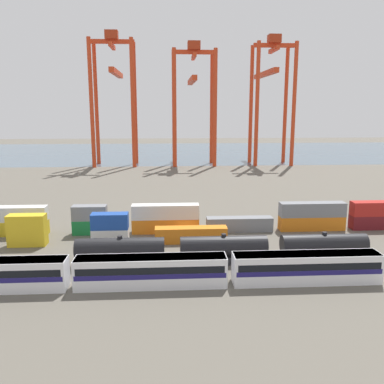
{
  "coord_description": "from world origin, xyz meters",
  "views": [
    {
      "loc": [
        -3.07,
        -69.0,
        22.02
      ],
      "look_at": [
        2.17,
        16.79,
        4.65
      ],
      "focal_mm": 38.36,
      "sensor_mm": 36.0,
      "label": 1
    }
  ],
  "objects_px": {
    "shipping_container_8": "(90,227)",
    "shipping_container_13": "(311,223)",
    "shipping_container_1": "(28,238)",
    "gantry_crane_central": "(193,92)",
    "passenger_train": "(151,270)",
    "gantry_crane_east": "(271,88)",
    "shipping_container_6": "(13,228)",
    "gantry_crane_west": "(114,87)",
    "freight_tank_row": "(224,249)"
  },
  "relations": [
    {
      "from": "freight_tank_row",
      "to": "gantry_crane_central",
      "type": "xyz_separation_m",
      "value": [
        2.76,
        110.8,
        26.61
      ]
    },
    {
      "from": "shipping_container_1",
      "to": "shipping_container_8",
      "type": "distance_m",
      "value": 10.82
    },
    {
      "from": "shipping_container_8",
      "to": "freight_tank_row",
      "type": "bearing_deg",
      "value": -35.38
    },
    {
      "from": "freight_tank_row",
      "to": "shipping_container_13",
      "type": "bearing_deg",
      "value": 39.98
    },
    {
      "from": "shipping_container_1",
      "to": "gantry_crane_east",
      "type": "relative_size",
      "value": 0.12
    },
    {
      "from": "gantry_crane_east",
      "to": "shipping_container_13",
      "type": "bearing_deg",
      "value": -99.11
    },
    {
      "from": "passenger_train",
      "to": "freight_tank_row",
      "type": "height_order",
      "value": "freight_tank_row"
    },
    {
      "from": "shipping_container_6",
      "to": "gantry_crane_west",
      "type": "height_order",
      "value": "gantry_crane_west"
    },
    {
      "from": "freight_tank_row",
      "to": "shipping_container_1",
      "type": "height_order",
      "value": "freight_tank_row"
    },
    {
      "from": "shipping_container_1",
      "to": "gantry_crane_east",
      "type": "bearing_deg",
      "value": 57.33
    },
    {
      "from": "shipping_container_6",
      "to": "shipping_container_13",
      "type": "relative_size",
      "value": 1.0
    },
    {
      "from": "freight_tank_row",
      "to": "gantry_crane_west",
      "type": "relative_size",
      "value": 0.83
    },
    {
      "from": "passenger_train",
      "to": "gantry_crane_west",
      "type": "bearing_deg",
      "value": 98.76
    },
    {
      "from": "shipping_container_6",
      "to": "shipping_container_8",
      "type": "relative_size",
      "value": 2.0
    },
    {
      "from": "freight_tank_row",
      "to": "gantry_crane_central",
      "type": "height_order",
      "value": "gantry_crane_central"
    },
    {
      "from": "shipping_container_13",
      "to": "gantry_crane_central",
      "type": "xyz_separation_m",
      "value": [
        -15.87,
        95.18,
        27.38
      ]
    },
    {
      "from": "freight_tank_row",
      "to": "shipping_container_6",
      "type": "bearing_deg",
      "value": 156.28
    },
    {
      "from": "gantry_crane_west",
      "to": "gantry_crane_central",
      "type": "relative_size",
      "value": 1.07
    },
    {
      "from": "passenger_train",
      "to": "shipping_container_8",
      "type": "height_order",
      "value": "passenger_train"
    },
    {
      "from": "shipping_container_13",
      "to": "gantry_crane_east",
      "type": "bearing_deg",
      "value": 80.89
    },
    {
      "from": "freight_tank_row",
      "to": "gantry_crane_central",
      "type": "relative_size",
      "value": 0.89
    },
    {
      "from": "passenger_train",
      "to": "shipping_container_13",
      "type": "relative_size",
      "value": 4.87
    },
    {
      "from": "shipping_container_8",
      "to": "gantry_crane_west",
      "type": "xyz_separation_m",
      "value": [
        -6.43,
        94.96,
        29.3
      ]
    },
    {
      "from": "shipping_container_6",
      "to": "gantry_crane_west",
      "type": "distance_m",
      "value": 99.64
    },
    {
      "from": "gantry_crane_west",
      "to": "shipping_container_1",
      "type": "bearing_deg",
      "value": -91.51
    },
    {
      "from": "gantry_crane_east",
      "to": "freight_tank_row",
      "type": "bearing_deg",
      "value": -106.99
    },
    {
      "from": "gantry_crane_central",
      "to": "shipping_container_8",
      "type": "bearing_deg",
      "value": -104.58
    },
    {
      "from": "shipping_container_8",
      "to": "gantry_crane_east",
      "type": "xyz_separation_m",
      "value": [
        55.95,
        95.49,
        29.13
      ]
    },
    {
      "from": "shipping_container_8",
      "to": "shipping_container_13",
      "type": "relative_size",
      "value": 0.5
    },
    {
      "from": "passenger_train",
      "to": "gantry_crane_central",
      "type": "relative_size",
      "value": 1.24
    },
    {
      "from": "shipping_container_8",
      "to": "shipping_container_13",
      "type": "bearing_deg",
      "value": 0.0
    },
    {
      "from": "passenger_train",
      "to": "shipping_container_6",
      "type": "bearing_deg",
      "value": 137.61
    },
    {
      "from": "passenger_train",
      "to": "gantry_crane_central",
      "type": "height_order",
      "value": "gantry_crane_central"
    },
    {
      "from": "shipping_container_8",
      "to": "gantry_crane_east",
      "type": "relative_size",
      "value": 0.12
    },
    {
      "from": "passenger_train",
      "to": "shipping_container_1",
      "type": "height_order",
      "value": "passenger_train"
    },
    {
      "from": "passenger_train",
      "to": "gantry_crane_east",
      "type": "distance_m",
      "value": 129.69
    },
    {
      "from": "shipping_container_1",
      "to": "gantry_crane_west",
      "type": "relative_size",
      "value": 0.12
    },
    {
      "from": "shipping_container_1",
      "to": "shipping_container_13",
      "type": "height_order",
      "value": "same"
    },
    {
      "from": "gantry_crane_central",
      "to": "shipping_container_1",
      "type": "bearing_deg",
      "value": -108.51
    },
    {
      "from": "passenger_train",
      "to": "gantry_crane_central",
      "type": "bearing_deg",
      "value": 83.74
    },
    {
      "from": "freight_tank_row",
      "to": "gantry_crane_west",
      "type": "bearing_deg",
      "value": 104.42
    },
    {
      "from": "passenger_train",
      "to": "gantry_crane_east",
      "type": "height_order",
      "value": "gantry_crane_east"
    },
    {
      "from": "shipping_container_1",
      "to": "shipping_container_8",
      "type": "xyz_separation_m",
      "value": [
        9.08,
        5.9,
        0.0
      ]
    },
    {
      "from": "shipping_container_8",
      "to": "gantry_crane_east",
      "type": "bearing_deg",
      "value": 59.63
    },
    {
      "from": "freight_tank_row",
      "to": "shipping_container_13",
      "type": "relative_size",
      "value": 3.5
    },
    {
      "from": "passenger_train",
      "to": "shipping_container_8",
      "type": "bearing_deg",
      "value": 117.01
    },
    {
      "from": "shipping_container_8",
      "to": "gantry_crane_central",
      "type": "bearing_deg",
      "value": 75.42
    },
    {
      "from": "passenger_train",
      "to": "shipping_container_13",
      "type": "xyz_separation_m",
      "value": [
        28.85,
        23.11,
        -0.84
      ]
    },
    {
      "from": "freight_tank_row",
      "to": "shipping_container_6",
      "type": "height_order",
      "value": "freight_tank_row"
    },
    {
      "from": "passenger_train",
      "to": "shipping_container_13",
      "type": "bearing_deg",
      "value": 38.7
    }
  ]
}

